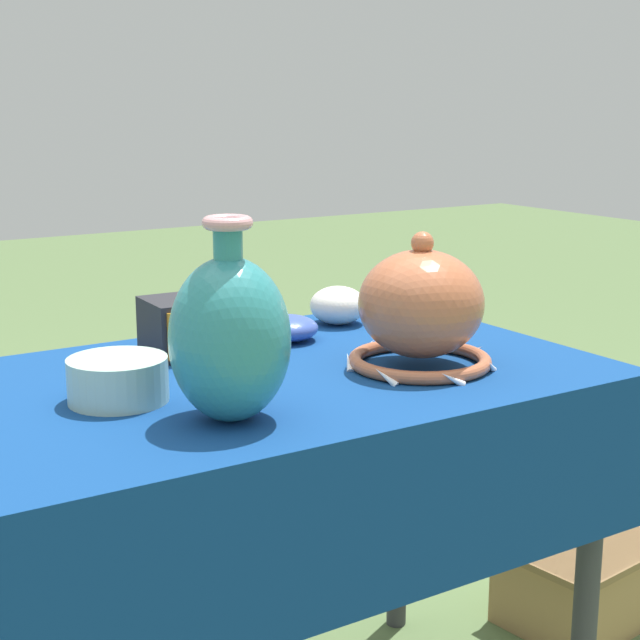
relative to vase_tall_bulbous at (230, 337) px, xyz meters
name	(u,v)px	position (x,y,z in m)	size (l,w,h in m)	color
display_table	(266,426)	(0.15, 0.16, -0.20)	(1.11, 0.67, 0.73)	#38383D
vase_tall_bulbous	(230,337)	(0.00, 0.00, 0.00)	(0.17, 0.17, 0.28)	teal
vase_dome_bell	(421,311)	(0.39, 0.08, -0.02)	(0.25, 0.25, 0.23)	#BC6642
mosaic_tile_box	(192,325)	(0.11, 0.36, -0.07)	(0.16, 0.13, 0.10)	#232328
bowl_shallow_cobalt	(287,328)	(0.30, 0.35, -0.09)	(0.11, 0.11, 0.05)	#3851A8
bowl_shallow_porcelain	(425,310)	(0.58, 0.31, -0.09)	(0.12, 0.12, 0.06)	white
pot_squat_celadon	(118,380)	(-0.10, 0.17, -0.09)	(0.15, 0.15, 0.07)	#A8CCB7
bowl_shallow_ivory	(338,305)	(0.45, 0.42, -0.08)	(0.11, 0.11, 0.08)	white
wooden_crate	(582,578)	(1.01, 0.25, -0.75)	(0.39, 0.31, 0.19)	#A37A4C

